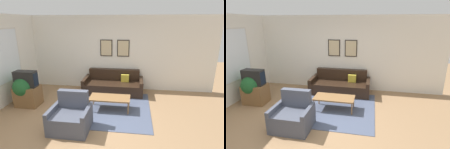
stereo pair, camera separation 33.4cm
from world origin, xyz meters
TOP-DOWN VIEW (x-y plane):
  - ground_plane at (0.00, 0.00)m, footprint 16.00×16.00m
  - area_rug at (0.39, 1.01)m, footprint 2.54×2.35m
  - wall_back at (0.01, 2.70)m, footprint 8.00×0.09m
  - couch at (0.43, 2.24)m, footprint 2.10×0.90m
  - coffee_table at (0.50, 0.93)m, footprint 1.16×0.54m
  - tv_stand at (-2.01, 0.87)m, footprint 0.67×0.52m
  - tv at (-2.01, 0.87)m, footprint 0.64×0.28m
  - armchair at (-0.28, -0.15)m, footprint 0.91×0.76m
  - potted_plant_tall at (-2.09, 0.80)m, footprint 0.57×0.57m
  - potted_plant_by_window at (-2.33, 1.17)m, footprint 0.42×0.42m
  - potted_plant_small at (-2.37, 1.29)m, footprint 0.54×0.54m

SIDE VIEW (x-z plane):
  - ground_plane at x=0.00m, z-range 0.00..0.00m
  - area_rug at x=0.39m, z-range 0.00..0.01m
  - couch at x=0.43m, z-range -0.12..0.67m
  - armchair at x=-0.28m, z-range -0.15..0.74m
  - tv_stand at x=-2.01m, z-range 0.00..0.61m
  - coffee_table at x=0.50m, z-range 0.16..0.55m
  - potted_plant_by_window at x=-2.33m, z-range 0.10..0.81m
  - potted_plant_small at x=-2.37m, z-range 0.13..0.99m
  - potted_plant_tall at x=-2.09m, z-range 0.12..1.02m
  - tv at x=-2.01m, z-range 0.61..1.09m
  - wall_back at x=0.01m, z-range 0.00..2.70m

